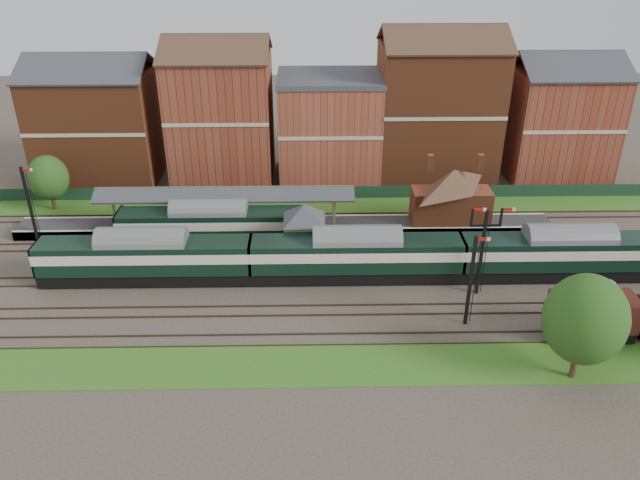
{
  "coord_description": "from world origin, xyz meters",
  "views": [
    {
      "loc": [
        -2.55,
        -48.21,
        29.56
      ],
      "look_at": [
        -1.57,
        2.0,
        3.0
      ],
      "focal_mm": 35.0,
      "sensor_mm": 36.0,
      "label": 1
    }
  ],
  "objects_px": {
    "dmu_train": "(356,255)",
    "goods_van_a": "(593,314)",
    "signal_box": "(304,232)",
    "platform_railcar": "(210,225)",
    "semaphore_bracket": "(483,246)"
  },
  "relations": [
    {
      "from": "dmu_train",
      "to": "platform_railcar",
      "type": "xyz_separation_m",
      "value": [
        -13.86,
        6.5,
        -0.11
      ]
    },
    {
      "from": "dmu_train",
      "to": "platform_railcar",
      "type": "relative_size",
      "value": 3.15
    },
    {
      "from": "signal_box",
      "to": "semaphore_bracket",
      "type": "height_order",
      "value": "semaphore_bracket"
    },
    {
      "from": "signal_box",
      "to": "dmu_train",
      "type": "relative_size",
      "value": 0.11
    },
    {
      "from": "semaphore_bracket",
      "to": "platform_railcar",
      "type": "xyz_separation_m",
      "value": [
        -24.27,
        9.0,
        -2.22
      ]
    },
    {
      "from": "goods_van_a",
      "to": "signal_box",
      "type": "bearing_deg",
      "value": 151.09
    },
    {
      "from": "platform_railcar",
      "to": "goods_van_a",
      "type": "height_order",
      "value": "platform_railcar"
    },
    {
      "from": "semaphore_bracket",
      "to": "platform_railcar",
      "type": "distance_m",
      "value": 25.98
    },
    {
      "from": "signal_box",
      "to": "semaphore_bracket",
      "type": "relative_size",
      "value": 0.73
    },
    {
      "from": "dmu_train",
      "to": "goods_van_a",
      "type": "height_order",
      "value": "dmu_train"
    },
    {
      "from": "signal_box",
      "to": "dmu_train",
      "type": "distance_m",
      "value": 5.7
    },
    {
      "from": "dmu_train",
      "to": "semaphore_bracket",
      "type": "bearing_deg",
      "value": -13.51
    },
    {
      "from": "dmu_train",
      "to": "goods_van_a",
      "type": "xyz_separation_m",
      "value": [
        17.55,
        -9.0,
        -0.34
      ]
    },
    {
      "from": "signal_box",
      "to": "goods_van_a",
      "type": "distance_m",
      "value": 25.36
    },
    {
      "from": "signal_box",
      "to": "platform_railcar",
      "type": "height_order",
      "value": "signal_box"
    }
  ]
}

